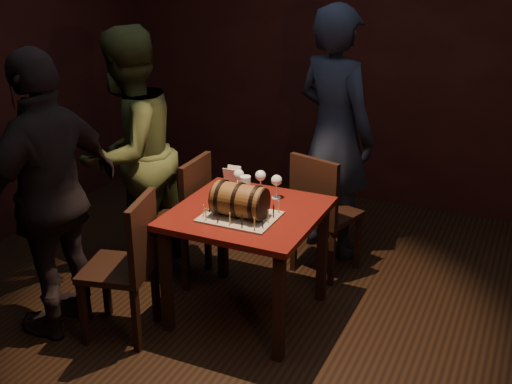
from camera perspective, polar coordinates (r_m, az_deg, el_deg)
room_shell at (r=3.57m, az=0.12°, el=6.37°), size 5.04×5.04×2.80m
pub_table at (r=4.06m, az=-0.77°, el=-3.07°), size 0.90×0.90×0.75m
cake_board at (r=3.92m, az=-1.45°, el=-2.21°), size 0.45×0.35×0.01m
barrel_cake at (r=3.87m, az=-1.47°, el=-0.75°), size 0.37×0.22×0.22m
birthday_candles at (r=3.90m, az=-1.44°, el=-1.58°), size 0.40×0.30×0.09m
wine_glass_left at (r=4.27m, az=-1.54°, el=1.46°), size 0.07×0.07×0.16m
wine_glass_mid at (r=4.25m, az=0.40°, el=1.38°), size 0.07×0.07×0.16m
wine_glass_right at (r=4.17m, az=1.84°, el=0.95°), size 0.07×0.07×0.16m
pint_of_ale at (r=4.18m, az=-0.96°, el=0.39°), size 0.07×0.07×0.15m
menu_card at (r=4.40m, az=-2.16°, el=1.38°), size 0.10×0.05×0.13m
chair_back at (r=4.64m, az=5.80°, el=-1.48°), size 0.50×0.50×0.93m
chair_left_rear at (r=4.60m, az=-6.37°, el=-1.77°), size 0.41×0.41×0.93m
chair_left_front at (r=3.98m, az=-11.22°, el=-5.96°), size 0.48×0.48×0.93m
person_back at (r=4.89m, az=7.00°, el=5.14°), size 0.83×0.71×1.92m
person_left_rear at (r=4.68m, az=-11.20°, el=3.32°), size 0.75×0.93×1.80m
person_left_front at (r=4.04m, az=-17.72°, el=-0.39°), size 0.53×1.08×1.79m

